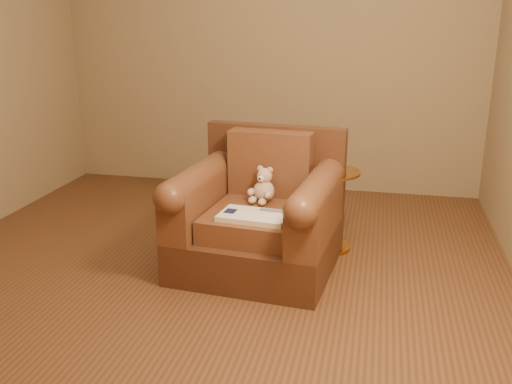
# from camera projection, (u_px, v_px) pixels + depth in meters

# --- Properties ---
(floor) EXTENTS (4.00, 4.00, 0.00)m
(floor) POSITION_uv_depth(u_px,v_px,m) (210.00, 268.00, 3.86)
(floor) COLOR brown
(floor) RESTS_ON ground
(room) EXTENTS (4.02, 4.02, 2.71)m
(room) POSITION_uv_depth(u_px,v_px,m) (203.00, 2.00, 3.34)
(room) COLOR #917959
(room) RESTS_ON ground
(armchair) EXTENTS (1.09, 1.04, 0.90)m
(armchair) POSITION_uv_depth(u_px,v_px,m) (260.00, 217.00, 3.82)
(armchair) COLOR #482718
(armchair) RESTS_ON floor
(teddy_bear) EXTENTS (0.18, 0.21, 0.25)m
(teddy_bear) POSITION_uv_depth(u_px,v_px,m) (263.00, 188.00, 3.84)
(teddy_bear) COLOR #CFA891
(teddy_bear) RESTS_ON armchair
(guidebook) EXTENTS (0.45, 0.30, 0.03)m
(guidebook) POSITION_uv_depth(u_px,v_px,m) (254.00, 216.00, 3.54)
(guidebook) COLOR beige
(guidebook) RESTS_ON armchair
(side_table) EXTENTS (0.42, 0.42, 0.59)m
(side_table) POSITION_uv_depth(u_px,v_px,m) (329.00, 207.00, 4.11)
(side_table) COLOR #BB7E33
(side_table) RESTS_ON floor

